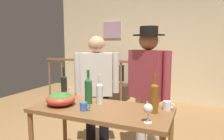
# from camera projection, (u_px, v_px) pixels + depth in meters

# --- Properties ---
(back_wall) EXTENTS (5.42, 0.10, 2.84)m
(back_wall) POSITION_uv_depth(u_px,v_px,m) (153.00, 45.00, 5.17)
(back_wall) COLOR beige
(back_wall) RESTS_ON ground_plane
(framed_picture) EXTENTS (0.51, 0.03, 0.45)m
(framed_picture) POSITION_uv_depth(u_px,v_px,m) (112.00, 30.00, 5.50)
(framed_picture) COLOR #B38EAA
(stair_railing) EXTENTS (2.47, 0.10, 1.15)m
(stair_railing) POSITION_uv_depth(u_px,v_px,m) (105.00, 78.00, 4.62)
(stair_railing) COLOR brown
(stair_railing) RESTS_ON ground_plane
(tv_console) EXTENTS (0.90, 0.40, 0.40)m
(tv_console) POSITION_uv_depth(u_px,v_px,m) (112.00, 91.00, 5.40)
(tv_console) COLOR #38281E
(tv_console) RESTS_ON ground_plane
(flat_screen_tv) EXTENTS (0.69, 0.12, 0.52)m
(flat_screen_tv) POSITION_uv_depth(u_px,v_px,m) (111.00, 73.00, 5.31)
(flat_screen_tv) COLOR black
(flat_screen_tv) RESTS_ON tv_console
(serving_table) EXTENTS (1.40, 0.64, 0.81)m
(serving_table) POSITION_uv_depth(u_px,v_px,m) (101.00, 117.00, 2.04)
(serving_table) COLOR brown
(serving_table) RESTS_ON ground_plane
(salad_bowl) EXTENTS (0.30, 0.30, 0.20)m
(salad_bowl) POSITION_uv_depth(u_px,v_px,m) (61.00, 98.00, 2.11)
(salad_bowl) COLOR #CC3D2D
(salad_bowl) RESTS_ON serving_table
(wine_glass) EXTENTS (0.08, 0.08, 0.16)m
(wine_glass) POSITION_uv_depth(u_px,v_px,m) (148.00, 110.00, 1.63)
(wine_glass) COLOR silver
(wine_glass) RESTS_ON serving_table
(wine_bottle_clear) EXTENTS (0.07, 0.07, 0.32)m
(wine_bottle_clear) POSITION_uv_depth(u_px,v_px,m) (100.00, 93.00, 2.15)
(wine_bottle_clear) COLOR silver
(wine_bottle_clear) RESTS_ON serving_table
(wine_bottle_dark) EXTENTS (0.07, 0.07, 0.36)m
(wine_bottle_dark) POSITION_uv_depth(u_px,v_px,m) (64.00, 85.00, 2.48)
(wine_bottle_dark) COLOR black
(wine_bottle_dark) RESTS_ON serving_table
(wine_bottle_amber) EXTENTS (0.07, 0.07, 0.37)m
(wine_bottle_amber) POSITION_uv_depth(u_px,v_px,m) (154.00, 97.00, 1.86)
(wine_bottle_amber) COLOR brown
(wine_bottle_amber) RESTS_ON serving_table
(wine_bottle_green) EXTENTS (0.08, 0.08, 0.37)m
(wine_bottle_green) POSITION_uv_depth(u_px,v_px,m) (88.00, 90.00, 2.16)
(wine_bottle_green) COLOR #1E5628
(wine_bottle_green) RESTS_ON serving_table
(mug_white) EXTENTS (0.12, 0.08, 0.09)m
(mug_white) POSITION_uv_depth(u_px,v_px,m) (167.00, 105.00, 1.97)
(mug_white) COLOR white
(mug_white) RESTS_ON serving_table
(mug_blue) EXTENTS (0.11, 0.07, 0.08)m
(mug_blue) POSITION_uv_depth(u_px,v_px,m) (84.00, 106.00, 1.95)
(mug_blue) COLOR #3866B2
(mug_blue) RESTS_ON serving_table
(person_standing_left) EXTENTS (0.55, 0.37, 1.55)m
(person_standing_left) POSITION_uv_depth(u_px,v_px,m) (97.00, 85.00, 2.67)
(person_standing_left) COLOR black
(person_standing_left) RESTS_ON ground_plane
(person_standing_right) EXTENTS (0.56, 0.37, 1.65)m
(person_standing_right) POSITION_uv_depth(u_px,v_px,m) (148.00, 83.00, 2.40)
(person_standing_right) COLOR beige
(person_standing_right) RESTS_ON ground_plane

